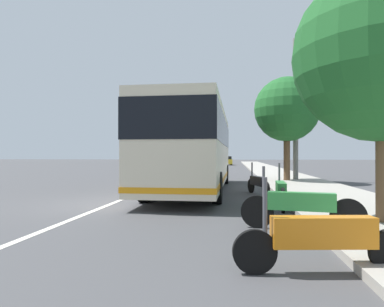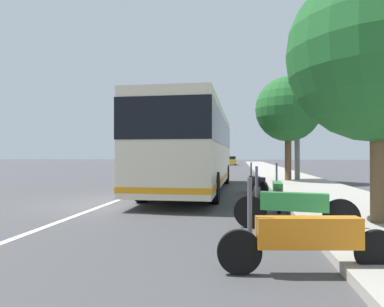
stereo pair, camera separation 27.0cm
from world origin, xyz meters
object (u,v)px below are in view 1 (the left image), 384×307
at_px(roadside_tree_near_camera, 384,54).
at_px(car_behind_bus, 226,161).
at_px(coach_bus, 195,145).
at_px(motorcycle_angled, 258,183).
at_px(car_oncoming, 170,164).
at_px(motorcycle_by_tree, 281,191).
at_px(motorcycle_nearest_curb, 301,206).
at_px(roadside_tree_mid_block, 287,110).
at_px(car_far_distant, 189,161).
at_px(motorcycle_mid_row, 322,237).
at_px(utility_pole, 296,110).

bearing_deg(roadside_tree_near_camera, car_behind_bus, 5.50).
height_order(coach_bus, motorcycle_angled, coach_bus).
bearing_deg(car_oncoming, motorcycle_by_tree, 21.23).
bearing_deg(motorcycle_nearest_curb, roadside_tree_mid_block, -87.68).
distance_m(car_far_distant, roadside_tree_near_camera, 41.37).
bearing_deg(roadside_tree_mid_block, motorcycle_mid_row, 172.95).
bearing_deg(motorcycle_angled, coach_bus, 47.04).
bearing_deg(motorcycle_mid_row, motorcycle_nearest_curb, -102.70).
height_order(motorcycle_angled, car_behind_bus, car_behind_bus).
bearing_deg(motorcycle_mid_row, roadside_tree_mid_block, -104.91).
xyz_separation_m(coach_bus, roadside_tree_mid_block, (4.78, -4.57, 2.09)).
bearing_deg(utility_pole, motorcycle_mid_row, 171.05).
bearing_deg(roadside_tree_mid_block, roadside_tree_near_camera, -179.02).
height_order(motorcycle_angled, car_far_distant, car_far_distant).
bearing_deg(roadside_tree_near_camera, coach_bus, 35.09).
relative_size(roadside_tree_mid_block, utility_pole, 0.71).
bearing_deg(motorcycle_by_tree, coach_bus, 38.78).
distance_m(coach_bus, motorcycle_by_tree, 5.47).
height_order(car_far_distant, utility_pole, utility_pole).
xyz_separation_m(motorcycle_angled, roadside_tree_mid_block, (5.97, -2.00, 3.60)).
relative_size(motorcycle_angled, car_far_distant, 0.42).
bearing_deg(motorcycle_nearest_curb, motorcycle_by_tree, -80.43).
height_order(car_far_distant, roadside_tree_near_camera, roadside_tree_near_camera).
distance_m(motorcycle_nearest_curb, utility_pole, 13.55).
distance_m(motorcycle_mid_row, roadside_tree_mid_block, 15.05).
xyz_separation_m(car_far_distant, roadside_tree_near_camera, (-40.14, -9.57, 2.93)).
relative_size(coach_bus, motorcycle_mid_row, 5.01).
xyz_separation_m(motorcycle_by_tree, car_far_distant, (37.67, 7.80, 0.22)).
xyz_separation_m(motorcycle_nearest_curb, car_behind_bus, (45.49, 2.55, 0.15)).
bearing_deg(utility_pole, motorcycle_nearest_curb, 170.27).
bearing_deg(roadside_tree_near_camera, utility_pole, -1.96).
bearing_deg(motorcycle_mid_row, car_behind_bus, -95.06).
relative_size(car_oncoming, utility_pole, 0.49).
bearing_deg(motorcycle_by_tree, motorcycle_mid_row, -178.36).
height_order(roadside_tree_near_camera, utility_pole, utility_pole).
height_order(motorcycle_by_tree, motorcycle_angled, motorcycle_by_tree).
xyz_separation_m(motorcycle_mid_row, motorcycle_nearest_curb, (2.48, -0.21, 0.03)).
bearing_deg(motorcycle_by_tree, roadside_tree_mid_block, -5.80).
distance_m(coach_bus, roadside_tree_near_camera, 8.47).
relative_size(coach_bus, car_behind_bus, 2.83).
bearing_deg(utility_pole, motorcycle_angled, 158.93).
height_order(motorcycle_by_tree, roadside_tree_mid_block, roadside_tree_mid_block).
bearing_deg(motorcycle_mid_row, car_oncoming, -83.23).
bearing_deg(roadside_tree_mid_block, car_far_distant, 18.17).
distance_m(motorcycle_angled, car_behind_bus, 39.49).
bearing_deg(car_behind_bus, motorcycle_nearest_curb, 179.09).
bearing_deg(car_behind_bus, car_far_distant, 128.93).
height_order(motorcycle_angled, car_oncoming, car_oncoming).
height_order(car_oncoming, roadside_tree_mid_block, roadside_tree_mid_block).
xyz_separation_m(motorcycle_angled, car_behind_bus, (39.43, 2.14, 0.20)).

